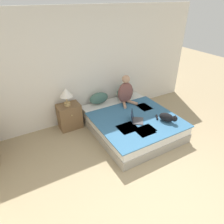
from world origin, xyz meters
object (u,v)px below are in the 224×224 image
at_px(bed, 131,123).
at_px(table_lamp, 66,93).
at_px(pillow_near, 99,98).
at_px(person_sitting, 126,92).
at_px(pillow_far, 125,92).
at_px(cat_tabby, 167,117).
at_px(nightstand, 70,116).
at_px(laptop_open, 136,119).

relative_size(bed, table_lamp, 4.82).
xyz_separation_m(pillow_near, person_sitting, (0.58, -0.28, 0.15)).
distance_m(bed, pillow_far, 1.00).
height_order(cat_tabby, nightstand, cat_tabby).
relative_size(bed, laptop_open, 5.21).
relative_size(pillow_far, table_lamp, 1.18).
height_order(pillow_near, pillow_far, same).
distance_m(bed, cat_tabby, 0.82).
height_order(person_sitting, table_lamp, person_sitting).
xyz_separation_m(pillow_far, laptop_open, (-0.44, -1.10, -0.09)).
relative_size(pillow_near, pillow_far, 1.00).
bearing_deg(person_sitting, pillow_far, 58.10).
height_order(pillow_near, laptop_open, pillow_near).
bearing_deg(table_lamp, laptop_open, -43.06).
bearing_deg(cat_tabby, laptop_open, -146.07).
bearing_deg(person_sitting, nightstand, 170.42).
relative_size(pillow_near, nightstand, 0.83).
xyz_separation_m(pillow_near, pillow_far, (0.76, 0.00, 0.00)).
relative_size(cat_tabby, laptop_open, 1.25).
height_order(cat_tabby, laptop_open, laptop_open).
bearing_deg(bed, nightstand, 145.10).
distance_m(cat_tabby, table_lamp, 2.21).
xyz_separation_m(pillow_far, table_lamp, (-1.56, -0.05, 0.34)).
bearing_deg(pillow_near, bed, -66.28).
relative_size(nightstand, table_lamp, 1.42).
bearing_deg(laptop_open, table_lamp, 85.58).
bearing_deg(pillow_near, laptop_open, -73.76).
bearing_deg(pillow_near, cat_tabby, -58.37).
xyz_separation_m(laptop_open, table_lamp, (-1.12, 1.05, 0.43)).
bearing_deg(pillow_far, laptop_open, -111.64).
relative_size(bed, person_sitting, 2.83).
relative_size(pillow_far, nightstand, 0.83).
bearing_deg(pillow_far, bed, -113.74).
distance_m(pillow_near, table_lamp, 0.87).
distance_m(laptop_open, table_lamp, 1.60).
distance_m(person_sitting, nightstand, 1.45).
xyz_separation_m(bed, nightstand, (-1.17, 0.81, 0.10)).
distance_m(bed, pillow_near, 1.00).
relative_size(person_sitting, nightstand, 1.20).
distance_m(pillow_far, table_lamp, 1.60).
height_order(pillow_far, cat_tabby, pillow_far).
bearing_deg(cat_tabby, nightstand, -155.31).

